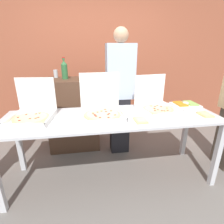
% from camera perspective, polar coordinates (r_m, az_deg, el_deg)
% --- Properties ---
extents(ground_plane, '(16.00, 16.00, 0.00)m').
position_cam_1_polar(ground_plane, '(2.44, 0.00, -20.14)').
color(ground_plane, slate).
extents(brick_wall_behind, '(10.00, 0.06, 2.80)m').
position_cam_1_polar(brick_wall_behind, '(3.56, -4.62, 17.17)').
color(brick_wall_behind, '#9E5138').
rests_on(brick_wall_behind, ground_plane).
extents(buffet_table, '(2.46, 0.77, 0.85)m').
position_cam_1_polar(buffet_table, '(2.04, 0.00, -3.88)').
color(buffet_table, silver).
rests_on(buffet_table, ground_plane).
extents(pizza_box_near_left, '(0.47, 0.49, 0.47)m').
position_cam_1_polar(pizza_box_near_left, '(2.01, -3.37, 1.16)').
color(pizza_box_near_left, white).
rests_on(pizza_box_near_left, buffet_table).
extents(pizza_box_near_right, '(0.48, 0.49, 0.43)m').
position_cam_1_polar(pizza_box_near_right, '(2.09, -24.43, -0.10)').
color(pizza_box_near_right, white).
rests_on(pizza_box_near_right, buffet_table).
extents(pizza_box_far_right, '(0.49, 0.50, 0.42)m').
position_cam_1_polar(pizza_box_far_right, '(2.23, 14.10, 2.33)').
color(pizza_box_far_right, white).
rests_on(pizza_box_far_right, buffet_table).
extents(paper_plate_front_right, '(0.24, 0.24, 0.03)m').
position_cam_1_polar(paper_plate_front_right, '(2.27, 28.15, -0.88)').
color(paper_plate_front_right, white).
rests_on(paper_plate_front_right, buffet_table).
extents(paper_plate_front_center, '(0.21, 0.21, 0.03)m').
position_cam_1_polar(paper_plate_front_center, '(1.87, 9.27, -2.83)').
color(paper_plate_front_center, white).
rests_on(paper_plate_front_center, buffet_table).
extents(veggie_tray, '(0.34, 0.26, 0.05)m').
position_cam_1_polar(veggie_tray, '(2.54, 22.82, 2.23)').
color(veggie_tray, white).
rests_on(veggie_tray, buffet_table).
extents(sideboard_podium, '(0.77, 0.56, 1.14)m').
position_cam_1_polar(sideboard_podium, '(2.93, -12.35, -0.56)').
color(sideboard_podium, '#4C3323').
rests_on(sideboard_podium, ground_plane).
extents(soda_bottle, '(0.09, 0.09, 0.32)m').
position_cam_1_polar(soda_bottle, '(2.80, -15.27, 13.20)').
color(soda_bottle, '#2D6638').
rests_on(soda_bottle, sideboard_podium).
extents(soda_can_silver, '(0.07, 0.07, 0.12)m').
position_cam_1_polar(soda_can_silver, '(2.98, -17.91, 11.83)').
color(soda_can_silver, silver).
rests_on(soda_can_silver, sideboard_podium).
extents(person_guest_plaid, '(0.40, 0.22, 1.85)m').
position_cam_1_polar(person_guest_plaid, '(2.58, 2.63, 6.44)').
color(person_guest_plaid, black).
rests_on(person_guest_plaid, ground_plane).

